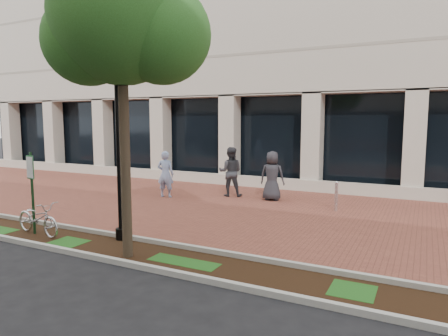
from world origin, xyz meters
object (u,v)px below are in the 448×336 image
at_px(parking_sign, 31,182).
at_px(street_tree, 124,23).
at_px(pedestrian_left, 165,174).
at_px(pedestrian_right, 272,176).
at_px(bollard, 336,196).
at_px(lamppost, 118,145).
at_px(locked_bicycle, 38,218).
at_px(pedestrian_mid, 230,172).

bearing_deg(parking_sign, street_tree, 5.15).
bearing_deg(street_tree, pedestrian_left, 118.66).
bearing_deg(parking_sign, pedestrian_left, 97.87).
relative_size(pedestrian_right, bollard, 1.83).
xyz_separation_m(street_tree, bollard, (3.19, 6.66, -4.52)).
height_order(lamppost, locked_bicycle, lamppost).
height_order(parking_sign, pedestrian_mid, parking_sign).
bearing_deg(bollard, parking_sign, -136.02).
distance_m(pedestrian_mid, bollard, 4.45).
bearing_deg(pedestrian_right, street_tree, 77.65).
xyz_separation_m(parking_sign, pedestrian_left, (0.11, 5.92, -0.50)).
bearing_deg(lamppost, pedestrian_left, 113.79).
bearing_deg(bollard, pedestrian_left, -175.54).
distance_m(street_tree, bollard, 8.66).
relative_size(lamppost, locked_bicycle, 2.47).
distance_m(parking_sign, pedestrian_left, 5.94).
xyz_separation_m(pedestrian_mid, bollard, (4.35, -0.83, -0.47)).
relative_size(pedestrian_mid, bollard, 1.92).
relative_size(pedestrian_left, pedestrian_mid, 0.93).
bearing_deg(bollard, lamppost, -126.33).
bearing_deg(pedestrian_mid, street_tree, 78.75).
height_order(lamppost, pedestrian_left, lamppost).
distance_m(parking_sign, bollard, 9.30).
xyz_separation_m(lamppost, locked_bicycle, (-2.26, -0.66, -1.97)).
xyz_separation_m(pedestrian_left, pedestrian_right, (3.99, 1.29, 0.02)).
bearing_deg(bollard, pedestrian_mid, 169.14).
bearing_deg(pedestrian_left, pedestrian_mid, -160.98).
bearing_deg(pedestrian_right, pedestrian_left, 10.38).
bearing_deg(pedestrian_left, bollard, 172.11).
xyz_separation_m(street_tree, pedestrian_left, (-3.36, 6.15, -4.12)).
relative_size(parking_sign, locked_bicycle, 1.27).
bearing_deg(locked_bicycle, parking_sign, 99.48).
distance_m(lamppost, bollard, 7.40).
relative_size(street_tree, pedestrian_right, 3.55).
height_order(street_tree, pedestrian_mid, street_tree).
distance_m(lamppost, street_tree, 2.96).
height_order(pedestrian_left, bollard, pedestrian_left).
xyz_separation_m(lamppost, pedestrian_mid, (-0.11, 6.60, -1.43)).
distance_m(locked_bicycle, pedestrian_left, 5.93).
bearing_deg(bollard, locked_bicycle, -135.32).
height_order(street_tree, bollard, street_tree).
bearing_deg(pedestrian_right, bollard, 155.65).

